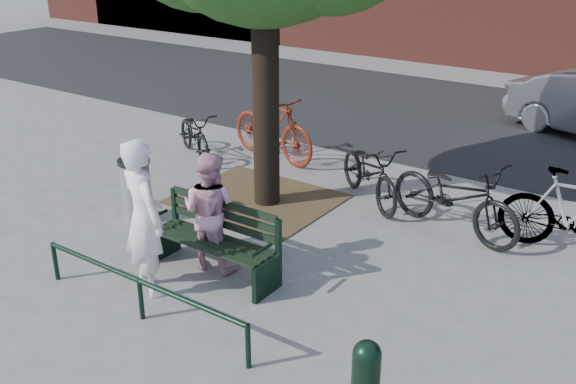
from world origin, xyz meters
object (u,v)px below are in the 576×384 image
Objects in this scene: park_bench at (216,238)px; bollard at (365,384)px; bicycle_c at (370,172)px; person_left at (144,218)px; person_right at (210,211)px; litter_bin at (136,189)px.

park_bench is 1.90× the size of bollard.
bollard is 0.48× the size of bicycle_c.
person_left is 0.91m from person_right.
park_bench is 1.13× the size of person_right.
litter_bin is at bearing 165.34° from park_bench.
person_right is 1.68× the size of bollard.
bicycle_c reaches higher than litter_bin.
litter_bin is (-4.83, 1.90, -0.01)m from bollard.
bollard is (2.84, -1.38, 0.01)m from park_bench.
park_bench reaches higher than bollard.
person_left is 3.99m from bicycle_c.
person_right reaches higher than bicycle_c.
litter_bin is (-1.61, 1.31, -0.47)m from person_left.
person_right is at bearing 154.05° from bollard.
litter_bin is at bearing 172.71° from bicycle_c.
person_right is (0.24, 0.86, -0.18)m from person_left.
bollard is at bearing -21.50° from litter_bin.
person_right is 3.33m from bollard.
litter_bin is at bearing 158.50° from bollard.
litter_bin is (-1.99, 0.52, 0.00)m from park_bench.
litter_bin is at bearing -20.51° from person_left.
bollard is 0.97× the size of litter_bin.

